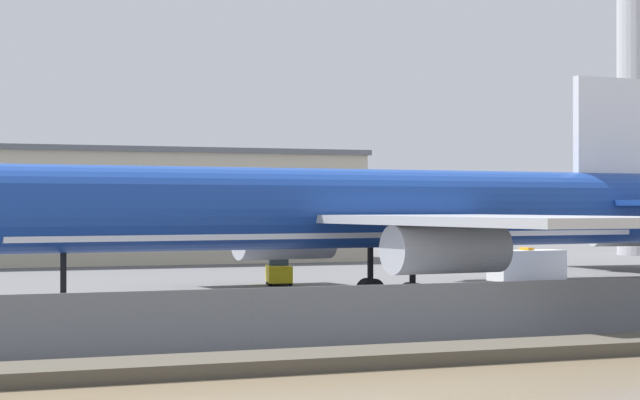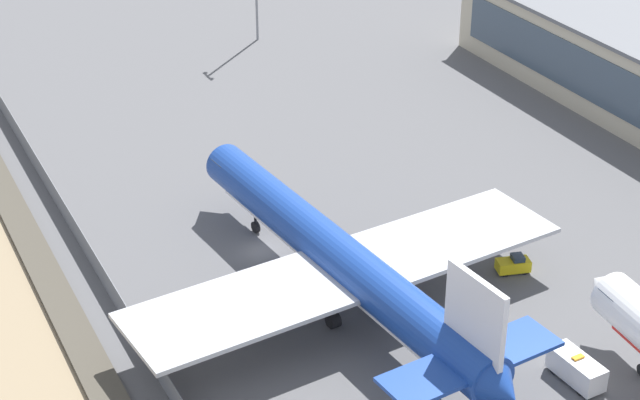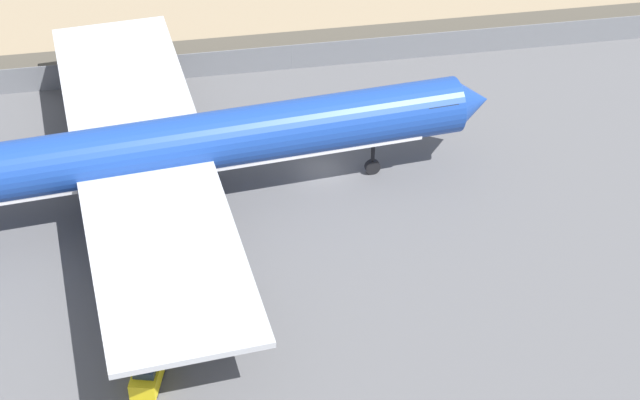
% 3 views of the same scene
% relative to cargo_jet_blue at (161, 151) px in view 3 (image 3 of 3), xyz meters
% --- Properties ---
extents(ground_plane, '(500.00, 500.00, 0.00)m').
position_rel_cargo_jet_blue_xyz_m(ground_plane, '(-12.23, -2.50, -5.03)').
color(ground_plane, '#565659').
extents(shoreline_seawall, '(320.00, 3.00, 0.50)m').
position_rel_cargo_jet_blue_xyz_m(shoreline_seawall, '(-12.23, -23.00, -4.78)').
color(shoreline_seawall, '#474238').
rests_on(shoreline_seawall, ground).
extents(perimeter_fence, '(280.00, 0.10, 2.38)m').
position_rel_cargo_jet_blue_xyz_m(perimeter_fence, '(-12.23, -18.50, -3.84)').
color(perimeter_fence, slate).
rests_on(perimeter_fence, ground).
extents(cargo_jet_blue, '(48.73, 42.46, 13.18)m').
position_rel_cargo_jet_blue_xyz_m(cargo_jet_blue, '(0.00, 0.00, 0.00)').
color(cargo_jet_blue, '#193D93').
rests_on(cargo_jet_blue, ground).
extents(baggage_tug, '(2.40, 3.51, 1.80)m').
position_rel_cargo_jet_blue_xyz_m(baggage_tug, '(2.18, 17.70, -4.22)').
color(baggage_tug, yellow).
rests_on(baggage_tug, ground).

